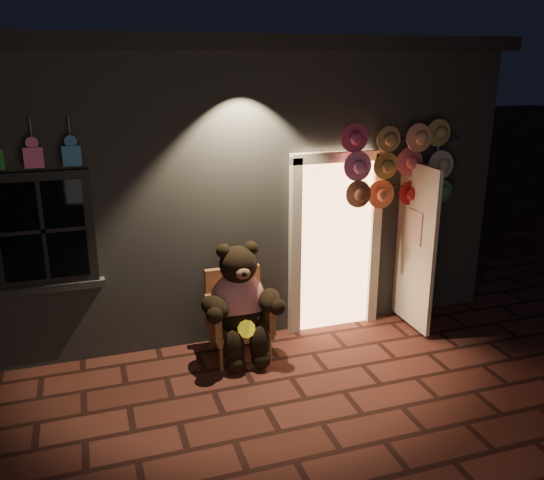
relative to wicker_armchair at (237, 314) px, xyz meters
name	(u,v)px	position (x,y,z in m)	size (l,w,h in m)	color
ground	(265,406)	(-0.03, -1.13, -0.48)	(60.00, 60.00, 0.00)	#542720
shop_building	(185,161)	(-0.03, 2.86, 1.25)	(7.30, 5.95, 3.51)	slate
wicker_armchair	(237,314)	(0.00, 0.00, 0.00)	(0.67, 0.60, 0.97)	olive
teddy_bear	(240,303)	(0.00, -0.12, 0.18)	(0.97, 0.74, 1.33)	red
hat_rack	(401,168)	(2.05, 0.15, 1.51)	(1.57, 0.22, 2.50)	#59595E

